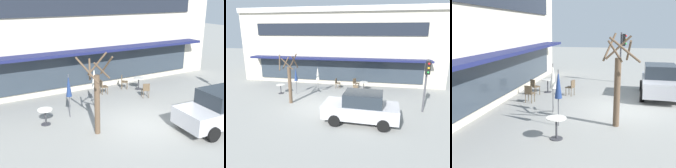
# 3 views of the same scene
# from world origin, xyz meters

# --- Properties ---
(ground_plane) EXTENTS (80.00, 80.00, 0.00)m
(ground_plane) POSITION_xyz_m (0.00, 0.00, 0.00)
(ground_plane) COLOR gray
(cafe_table_near_wall) EXTENTS (0.70, 0.70, 0.76)m
(cafe_table_near_wall) POSITION_xyz_m (-3.96, 2.21, 0.52)
(cafe_table_near_wall) COLOR #333338
(cafe_table_near_wall) RESTS_ON ground
(cafe_table_streetside) EXTENTS (0.70, 0.70, 0.76)m
(cafe_table_streetside) POSITION_xyz_m (2.72, 4.39, 0.52)
(cafe_table_streetside) COLOR #333338
(cafe_table_streetside) RESTS_ON ground
(patio_umbrella_green_folded) EXTENTS (0.28, 0.28, 2.20)m
(patio_umbrella_green_folded) POSITION_xyz_m (-1.01, 3.10, 1.63)
(patio_umbrella_green_folded) COLOR #4C4C51
(patio_umbrella_green_folded) RESTS_ON ground
(patio_umbrella_cream_folded) EXTENTS (0.28, 0.28, 2.20)m
(patio_umbrella_cream_folded) POSITION_xyz_m (-2.67, 2.45, 1.63)
(patio_umbrella_cream_folded) COLOR #4C4C51
(patio_umbrella_cream_folded) RESTS_ON ground
(cafe_chair_0) EXTENTS (0.44, 0.44, 0.89)m
(cafe_chair_0) POSITION_xyz_m (0.30, 4.68, 0.53)
(cafe_chair_0) COLOR brown
(cafe_chair_0) RESTS_ON ground
(cafe_chair_1) EXTENTS (0.51, 0.51, 0.89)m
(cafe_chair_1) POSITION_xyz_m (2.20, 2.89, 0.53)
(cafe_chair_1) COLOR brown
(cafe_chair_1) RESTS_ON ground
(cafe_chair_2) EXTENTS (0.56, 0.56, 0.89)m
(cafe_chair_2) POSITION_xyz_m (1.92, 4.95, 0.53)
(cafe_chair_2) COLOR brown
(cafe_chair_2) RESTS_ON ground
(parked_sedan) EXTENTS (4.27, 2.15, 1.76)m
(parked_sedan) POSITION_xyz_m (2.99, -1.83, 0.88)
(parked_sedan) COLOR #B7B7BC
(parked_sedan) RESTS_ON ground
(street_tree) EXTENTS (1.40, 1.40, 3.54)m
(street_tree) POSITION_xyz_m (-2.22, 0.27, 1.65)
(street_tree) COLOR brown
(street_tree) RESTS_ON ground
(traffic_light_pole) EXTENTS (0.26, 0.44, 3.40)m
(traffic_light_pole) POSITION_xyz_m (6.77, 0.27, 2.30)
(traffic_light_pole) COLOR #47474C
(traffic_light_pole) RESTS_ON ground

